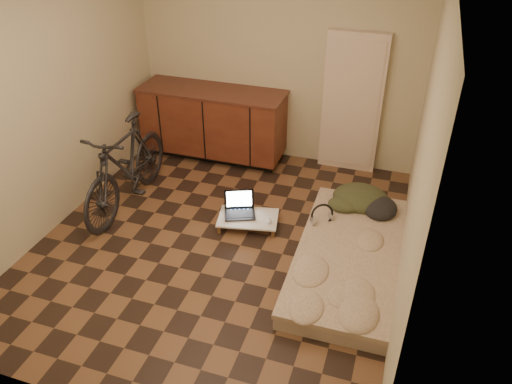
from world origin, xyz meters
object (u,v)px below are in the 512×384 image
(bicycle, at_px, (125,162))
(futon, at_px, (350,257))
(lap_desk, at_px, (248,218))
(laptop, at_px, (240,209))

(bicycle, distance_m, futon, 2.56)
(bicycle, xyz_separation_m, lap_desk, (1.38, 0.03, -0.46))
(futon, distance_m, lap_desk, 1.16)
(lap_desk, height_order, laptop, laptop)
(futon, bearing_deg, bicycle, 173.16)
(bicycle, bearing_deg, lap_desk, 0.75)
(lap_desk, bearing_deg, futon, -25.96)
(bicycle, relative_size, laptop, 4.24)
(futon, bearing_deg, lap_desk, 164.44)
(bicycle, height_order, futon, bicycle)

